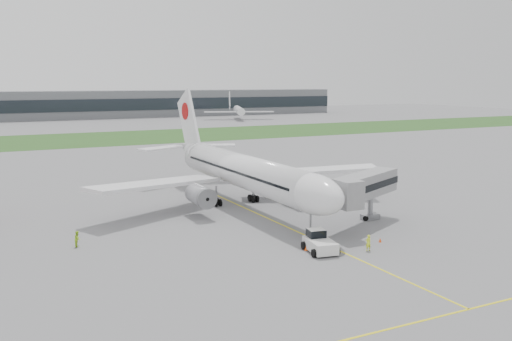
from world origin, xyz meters
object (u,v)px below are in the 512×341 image
jet_bridge (362,187)px  ground_crew_near (368,243)px  airliner (241,170)px  pushback_tug (319,242)px

jet_bridge → ground_crew_near: bearing=-149.5°
airliner → pushback_tug: 25.69m
pushback_tug → ground_crew_near: (5.12, -2.31, -0.15)m
ground_crew_near → airliner: bearing=-82.5°
pushback_tug → airliner: bearing=95.2°
ground_crew_near → jet_bridge: bearing=-122.0°
pushback_tug → jet_bridge: 14.13m
airliner → ground_crew_near: (2.92, -27.49, -4.72)m
airliner → jet_bridge: 20.18m
ground_crew_near → pushback_tug: bearing=-22.8°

